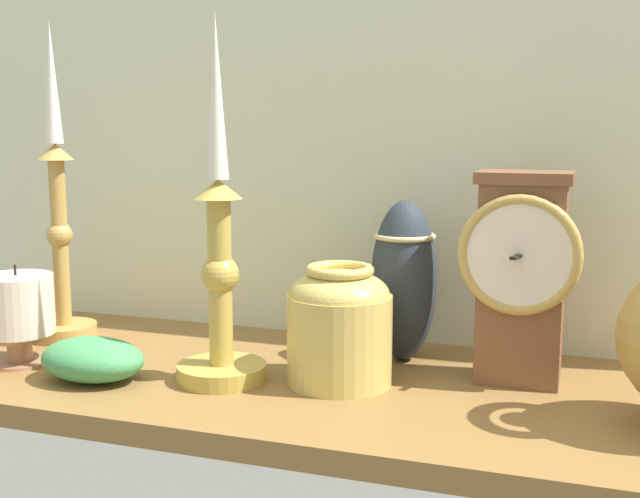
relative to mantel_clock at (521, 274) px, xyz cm
name	(u,v)px	position (x,y,z in cm)	size (l,w,h in cm)	color
ground_plane	(330,389)	(-19.01, -5.44, -12.86)	(100.00, 36.00, 2.40)	brown
back_wall	(378,78)	(-19.01, 13.06, 20.84)	(120.00, 2.00, 65.00)	beige
mantel_clock	(521,274)	(0.00, 0.00, 0.00)	(12.30, 9.31, 22.18)	brown
candlestick_tall_left	(220,270)	(-29.72, -9.72, 0.24)	(9.55, 9.55, 38.22)	gold
candlestick_tall_center	(60,234)	(-56.23, -0.79, 1.75)	(8.11, 8.11, 39.31)	#B58B44
brass_vase_jar	(340,323)	(-17.65, -6.44, -5.17)	(10.99, 10.99, 12.62)	tan
pillar_candle_front	(18,312)	(-54.12, -11.70, -5.66)	(8.13, 8.13, 11.40)	#AF7A59
tall_ceramic_vase	(404,280)	(-13.29, 3.97, -2.26)	(7.54, 7.54, 18.52)	#29313B
ivy_sprig	(93,359)	(-42.63, -14.22, -9.34)	(11.62, 8.13, 4.63)	#418E52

